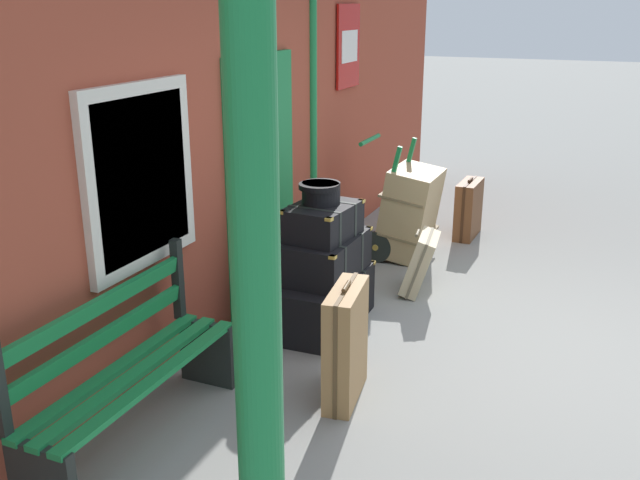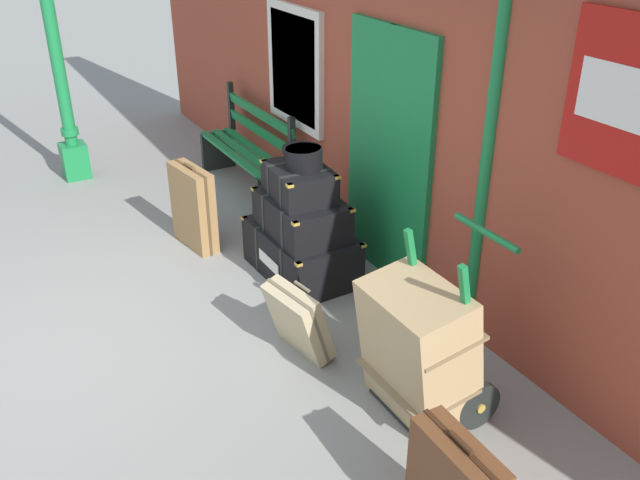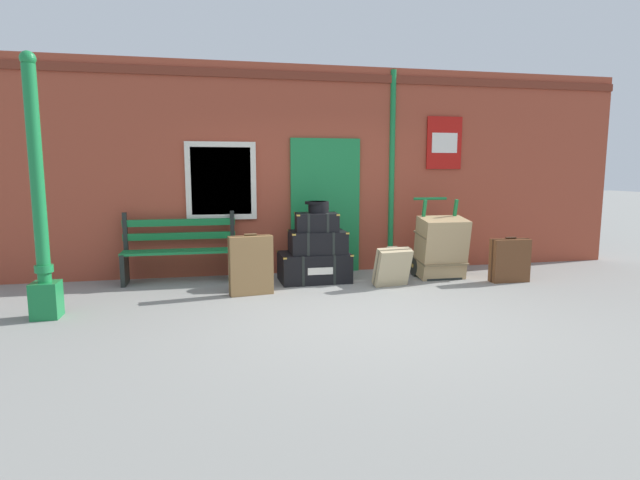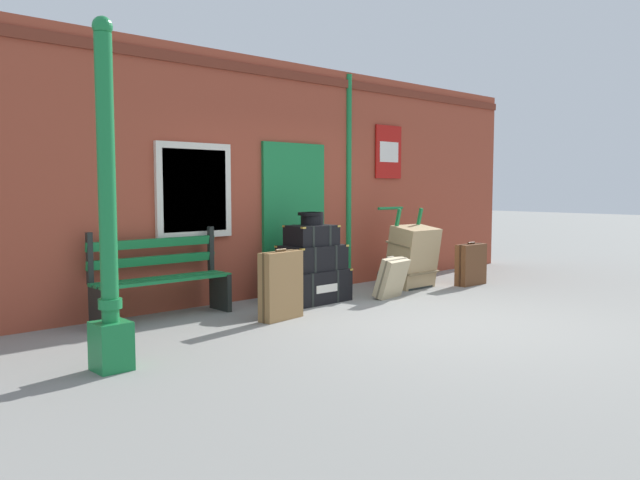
# 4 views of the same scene
# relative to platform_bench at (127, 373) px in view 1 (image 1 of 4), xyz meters

# --- Properties ---
(ground_plane) EXTENTS (60.00, 60.00, 0.00)m
(ground_plane) POSITION_rel_platform_bench_xyz_m (2.09, -2.16, -0.44)
(ground_plane) COLOR gray
(brick_facade) EXTENTS (10.40, 0.35, 3.20)m
(brick_facade) POSITION_rel_platform_bench_xyz_m (2.09, 0.44, 1.15)
(brick_facade) COLOR #9E422D
(brick_facade) RESTS_ON ground
(platform_bench) EXTENTS (1.60, 0.43, 1.01)m
(platform_bench) POSITION_rel_platform_bench_xyz_m (0.00, 0.00, 0.00)
(platform_bench) COLOR #197A3D
(platform_bench) RESTS_ON ground
(steamer_trunk_base) EXTENTS (1.03, 0.68, 0.43)m
(steamer_trunk_base) POSITION_rel_platform_bench_xyz_m (1.91, -0.38, -0.23)
(steamer_trunk_base) COLOR black
(steamer_trunk_base) RESTS_ON ground
(steamer_trunk_middle) EXTENTS (0.82, 0.56, 0.33)m
(steamer_trunk_middle) POSITION_rel_platform_bench_xyz_m (1.96, -0.40, 0.14)
(steamer_trunk_middle) COLOR black
(steamer_trunk_middle) RESTS_ON steamer_trunk_base
(steamer_trunk_top) EXTENTS (0.64, 0.50, 0.27)m
(steamer_trunk_top) POSITION_rel_platform_bench_xyz_m (1.94, -0.40, 0.43)
(steamer_trunk_top) COLOR black
(steamer_trunk_top) RESTS_ON steamer_trunk_middle
(round_hatbox) EXTENTS (0.35, 0.31, 0.17)m
(round_hatbox) POSITION_rel_platform_bench_xyz_m (1.97, -0.38, 0.65)
(round_hatbox) COLOR black
(round_hatbox) RESTS_ON steamer_trunk_top
(porters_trolley) EXTENTS (0.71, 0.63, 1.19)m
(porters_trolley) POSITION_rel_platform_bench_xyz_m (3.80, -0.40, -0.17)
(porters_trolley) COLOR black
(porters_trolley) RESTS_ON ground
(large_brown_trunk) EXTENTS (0.70, 0.56, 0.93)m
(large_brown_trunk) POSITION_rel_platform_bench_xyz_m (3.80, -0.57, 0.02)
(large_brown_trunk) COLOR tan
(large_brown_trunk) RESTS_ON ground
(suitcase_olive) EXTENTS (0.58, 0.26, 0.81)m
(suitcase_olive) POSITION_rel_platform_bench_xyz_m (0.95, -0.99, -0.06)
(suitcase_olive) COLOR olive
(suitcase_olive) RESTS_ON ground
(suitcase_charcoal) EXTENTS (0.57, 0.21, 0.66)m
(suitcase_charcoal) POSITION_rel_platform_bench_xyz_m (4.68, -0.99, -0.13)
(suitcase_charcoal) COLOR brown
(suitcase_charcoal) RESTS_ON ground
(suitcase_caramel) EXTENTS (0.53, 0.38, 0.56)m
(suitcase_caramel) POSITION_rel_platform_bench_xyz_m (2.91, -0.94, -0.17)
(suitcase_caramel) COLOR tan
(suitcase_caramel) RESTS_ON ground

